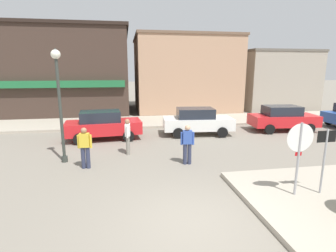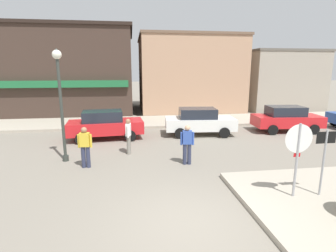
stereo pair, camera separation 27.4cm
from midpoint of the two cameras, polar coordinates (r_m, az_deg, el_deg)
The scene contains 14 objects.
ground_plane at distance 7.01m, azimuth 5.32°, elevation -20.11°, with size 160.00×160.00×0.00m, color gray.
kerb_far at distance 18.92m, azimuth -3.47°, elevation 0.98°, with size 80.00×4.00×0.15m, color #A89E8C.
stop_sign at distance 8.26m, azimuth 27.23°, elevation -4.83°, with size 0.82×0.07×2.30m.
one_way_sign at distance 8.76m, azimuth 31.60°, elevation -5.63°, with size 0.60×0.06×2.10m.
lamp_post at distance 11.23m, azimuth -21.84°, elevation 7.33°, with size 0.36×0.36×4.54m.
parked_car_nearest at distance 14.68m, azimuth -13.03°, elevation 0.35°, with size 4.14×2.15×1.56m.
parked_car_second at distance 15.35m, azimuth 7.33°, elevation 1.07°, with size 4.13×2.12×1.56m.
parked_car_third at distance 17.67m, azimuth 24.79°, elevation 1.50°, with size 4.13×2.14×1.56m.
pedestrian_crossing_near at distance 10.53m, azimuth -16.90°, elevation -4.19°, with size 0.56×0.25×1.61m.
pedestrian_crossing_far at distance 10.46m, azimuth 4.94°, elevation -3.80°, with size 0.56×0.26×1.61m.
pedestrian_kerb_side at distance 11.85m, azimuth -7.95°, elevation -1.97°, with size 0.25×0.56×1.61m.
building_corner_shop at distance 25.49m, azimuth -19.94°, elevation 11.12°, with size 10.97×9.44×7.17m.
building_storefront_left_near at distance 25.07m, azimuth 4.56°, elevation 11.18°, with size 8.95×8.06×6.64m.
building_storefront_left_mid at distance 27.71m, azimuth 23.27°, elevation 9.15°, with size 6.94×5.29×5.49m.
Camera 2 is at (-1.28, -5.78, 3.74)m, focal length 28.00 mm.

